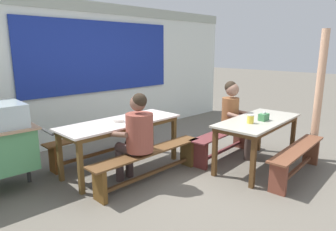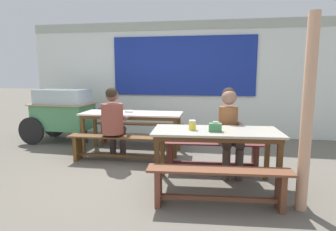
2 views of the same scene
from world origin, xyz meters
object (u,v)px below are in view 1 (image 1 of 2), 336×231
at_px(bench_far_front, 149,161).
at_px(person_right_near_table, 235,114).
at_px(dining_table_near, 258,124).
at_px(tissue_box, 264,117).
at_px(dining_table_far, 121,126).
at_px(bench_far_back, 100,142).
at_px(soup_bowl, 119,120).
at_px(person_left_back_turned, 137,133).
at_px(bench_near_front, 297,158).
at_px(bench_near_back, 222,141).
at_px(condiment_jar, 250,119).
at_px(wooden_support_post, 319,97).

xyz_separation_m(bench_far_front, person_right_near_table, (1.71, -0.22, 0.42)).
xyz_separation_m(dining_table_near, bench_far_front, (-1.52, 0.75, -0.38)).
height_order(dining_table_near, tissue_box, tissue_box).
bearing_deg(dining_table_far, bench_far_back, 91.08).
bearing_deg(soup_bowl, person_left_back_turned, -100.67).
xyz_separation_m(bench_near_front, tissue_box, (-0.05, 0.52, 0.51)).
xyz_separation_m(person_right_near_table, soup_bowl, (-1.77, 0.81, 0.05)).
bearing_deg(dining_table_near, tissue_box, -96.38).
height_order(bench_near_back, bench_near_front, same).
relative_size(bench_far_front, person_right_near_table, 1.44).
height_order(bench_near_front, tissue_box, tissue_box).
bearing_deg(person_left_back_turned, person_right_near_table, -8.24).
bearing_deg(condiment_jar, bench_near_back, 68.13).
xyz_separation_m(dining_table_far, person_right_near_table, (1.72, -0.82, 0.04)).
relative_size(bench_far_back, tissue_box, 11.43).
relative_size(bench_near_front, person_right_near_table, 1.26).
distance_m(person_left_back_turned, tissue_box, 1.90).
distance_m(dining_table_far, bench_near_front, 2.54).
distance_m(bench_near_back, soup_bowl, 1.78).
xyz_separation_m(dining_table_near, bench_near_back, (-0.04, 0.60, -0.39)).
height_order(tissue_box, condiment_jar, same).
height_order(dining_table_far, bench_far_back, dining_table_far).
bearing_deg(bench_far_back, wooden_support_post, -44.86).
bearing_deg(soup_bowl, dining_table_near, -40.35).
distance_m(bench_far_front, person_right_near_table, 1.78).
bearing_deg(person_left_back_turned, wooden_support_post, -26.59).
height_order(dining_table_near, person_left_back_turned, person_left_back_turned).
bearing_deg(condiment_jar, bench_far_back, 121.94).
bearing_deg(soup_bowl, bench_far_back, 86.48).
xyz_separation_m(bench_near_back, person_right_near_table, (0.23, -0.07, 0.44)).
xyz_separation_m(person_left_back_turned, soup_bowl, (0.10, 0.54, 0.06)).
relative_size(dining_table_near, bench_near_back, 1.09).
bearing_deg(bench_far_back, person_left_back_turned, -96.89).
distance_m(condiment_jar, wooden_support_post, 1.33).
bearing_deg(soup_bowl, bench_near_front, -50.13).
distance_m(bench_far_front, soup_bowl, 0.76).
distance_m(dining_table_near, soup_bowl, 2.08).
distance_m(dining_table_near, condiment_jar, 0.33).
distance_m(bench_near_front, person_right_near_table, 1.22).
xyz_separation_m(bench_near_front, person_right_near_table, (0.14, 1.14, 0.42)).
relative_size(bench_near_back, condiment_jar, 12.02).
height_order(bench_near_back, wooden_support_post, wooden_support_post).
bearing_deg(bench_near_front, dining_table_near, 94.10).
xyz_separation_m(dining_table_near, soup_bowl, (-1.58, 1.34, 0.10)).
bearing_deg(bench_far_front, condiment_jar, -32.90).
bearing_deg(person_right_near_table, bench_near_back, 163.81).
bearing_deg(wooden_support_post, bench_far_back, 135.14).
bearing_deg(bench_near_back, wooden_support_post, -48.64).
relative_size(bench_far_front, bench_near_back, 1.19).
bearing_deg(dining_table_far, soup_bowl, -166.74).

